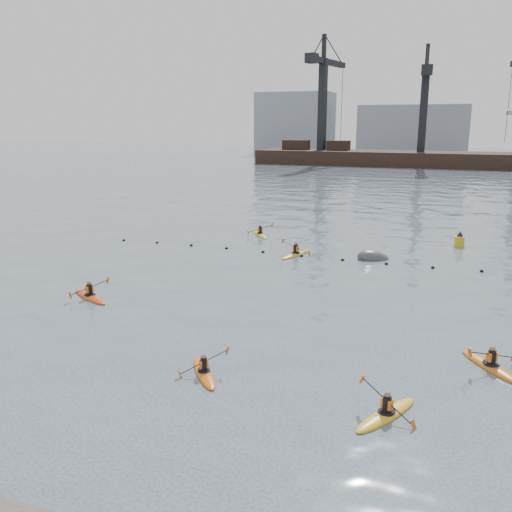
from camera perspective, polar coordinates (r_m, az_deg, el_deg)
The scene contains 12 objects.
ground at distance 18.72m, azimuth -8.50°, elevation -16.33°, with size 400.00×400.00×0.00m, color #384752.
float_line at distance 38.72m, azimuth 7.00°, elevation -0.15°, with size 33.24×0.73×0.24m.
barge_pier at distance 124.55m, azimuth 16.78°, elevation 9.91°, with size 72.00×19.30×29.50m.
skyline at distance 164.43m, azimuth 18.85°, elevation 13.17°, with size 141.00×28.00×22.00m.
kayaker_0 at distance 21.27m, azimuth -5.49°, elevation -12.05°, with size 2.25×2.68×1.11m.
kayaker_1 at distance 18.96m, azimuth 13.56°, elevation -15.83°, with size 2.02×3.10×1.24m.
kayaker_2 at distance 31.13m, azimuth -17.07°, elevation -4.04°, with size 3.35×2.24×1.11m.
kayaker_3 at distance 39.26m, azimuth 4.20°, elevation 0.23°, with size 2.36×3.59×1.24m.
kayaker_4 at distance 23.51m, azimuth 23.49°, elevation -10.56°, with size 2.56×3.04×1.13m.
kayaker_5 at distance 46.13m, azimuth 0.44°, elevation 2.32°, with size 2.53×3.09×1.15m.
mooring_buoy at distance 39.04m, azimuth 12.26°, elevation -0.30°, with size 2.40×1.42×1.20m, color #3F4245.
nav_buoy at distance 44.77m, azimuth 20.63°, elevation 1.47°, with size 0.75×0.75×1.37m.
Camera 1 is at (8.05, -14.05, 9.39)m, focal length 38.00 mm.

